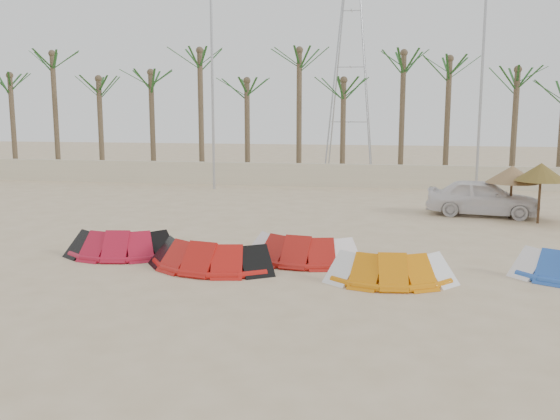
% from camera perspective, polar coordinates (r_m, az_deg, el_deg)
% --- Properties ---
extents(ground, '(120.00, 120.00, 0.00)m').
position_cam_1_polar(ground, '(14.36, -3.93, -9.08)').
color(ground, beige).
rests_on(ground, ground).
extents(boundary_wall, '(60.00, 0.30, 1.30)m').
position_cam_1_polar(boundary_wall, '(35.60, 4.18, 3.20)').
color(boundary_wall, beige).
rests_on(boundary_wall, ground).
extents(palm_line, '(52.00, 4.00, 7.70)m').
position_cam_1_polar(palm_line, '(36.87, 5.57, 12.42)').
color(palm_line, brown).
rests_on(palm_line, ground).
extents(lamp_b, '(1.25, 0.14, 11.00)m').
position_cam_1_polar(lamp_b, '(34.49, -6.14, 11.48)').
color(lamp_b, '#A5A8AD').
rests_on(lamp_b, ground).
extents(lamp_c, '(1.25, 0.14, 11.00)m').
position_cam_1_polar(lamp_c, '(33.61, 18.01, 11.13)').
color(lamp_c, '#A5A8AD').
rests_on(lamp_c, ground).
extents(pylon, '(3.00, 3.00, 14.00)m').
position_cam_1_polar(pylon, '(41.55, 6.30, 3.18)').
color(pylon, '#A5A8AD').
rests_on(pylon, ground).
extents(kite_red_left, '(3.45, 1.91, 0.90)m').
position_cam_1_polar(kite_red_left, '(19.88, -14.05, -2.82)').
color(kite_red_left, '#A71128').
rests_on(kite_red_left, ground).
extents(kite_red_mid, '(3.92, 2.20, 0.90)m').
position_cam_1_polar(kite_red_mid, '(17.97, -6.25, -3.89)').
color(kite_red_mid, '#B21510').
rests_on(kite_red_mid, ground).
extents(kite_red_right, '(3.62, 2.01, 0.90)m').
position_cam_1_polar(kite_red_right, '(18.61, 2.06, -3.38)').
color(kite_red_right, '#A71711').
rests_on(kite_red_right, ground).
extents(kite_orange, '(3.36, 1.76, 0.90)m').
position_cam_1_polar(kite_orange, '(16.76, 10.11, -4.99)').
color(kite_orange, orange).
rests_on(kite_orange, ground).
extents(parasol_left, '(2.08, 2.08, 2.17)m').
position_cam_1_polar(parasol_left, '(27.00, 20.46, 3.07)').
color(parasol_left, '#4C331E').
rests_on(parasol_left, ground).
extents(parasol_mid, '(1.97, 1.97, 2.38)m').
position_cam_1_polar(parasol_mid, '(26.23, 22.76, 3.21)').
color(parasol_mid, '#4C331E').
rests_on(parasol_mid, ground).
extents(car, '(4.78, 2.60, 1.54)m').
position_cam_1_polar(car, '(27.41, 18.03, 1.10)').
color(car, white).
rests_on(car, ground).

